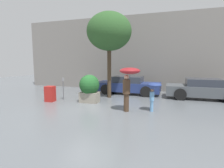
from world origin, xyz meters
TOP-DOWN VIEW (x-y plane):
  - ground_plane at (0.00, 0.00)m, footprint 40.00×40.00m
  - building_facade at (0.00, 6.50)m, footprint 18.00×0.30m
  - planter_box at (-0.53, 1.18)m, footprint 1.14×1.14m
  - person_adult at (1.99, -0.00)m, footprint 0.93×0.93m
  - person_child at (3.09, 0.38)m, footprint 0.65×0.65m
  - parked_car_near at (0.94, 4.63)m, footprint 4.62×2.04m
  - parked_car_far at (5.79, 4.23)m, footprint 4.36×1.96m
  - street_tree at (0.09, 2.84)m, footprint 2.80×2.80m
  - parking_meter at (-2.36, 1.33)m, footprint 0.14×0.14m
  - newspaper_box at (-2.81, 0.66)m, footprint 0.50×0.44m

SIDE VIEW (x-z plane):
  - ground_plane at x=0.00m, z-range 0.00..0.00m
  - newspaper_box at x=-2.81m, z-range 0.00..0.90m
  - parked_car_far at x=5.79m, z-range -0.03..1.23m
  - parked_car_near at x=0.94m, z-range -0.03..1.24m
  - planter_box at x=-0.53m, z-range 0.07..1.65m
  - parking_meter at x=-2.36m, z-range 0.29..1.62m
  - person_child at x=3.09m, z-range 0.39..1.74m
  - person_adult at x=1.99m, z-range 0.54..2.58m
  - building_facade at x=0.00m, z-range 0.00..6.00m
  - street_tree at x=0.09m, z-range 1.47..6.84m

